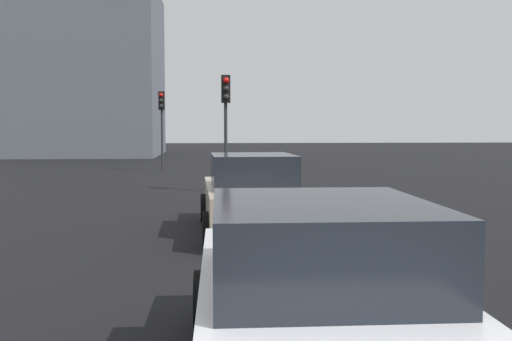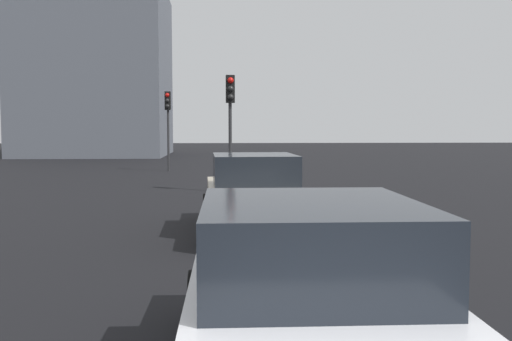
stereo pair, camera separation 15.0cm
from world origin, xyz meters
name	(u,v)px [view 1 (the left image)]	position (x,y,z in m)	size (l,w,h in m)	color
car_beige_lead	(252,195)	(10.22, -0.21, 0.77)	(4.57, 2.16, 1.61)	tan
car_white_second	(317,299)	(3.02, -0.24, 0.76)	(4.54, 2.14, 1.57)	silver
traffic_light_near_left	(162,114)	(27.30, 3.05, 2.82)	(0.32, 0.29, 3.91)	#2D2D30
traffic_light_near_right	(226,108)	(17.56, 0.14, 2.78)	(0.32, 0.30, 3.85)	#2D2D30
building_facade_left	(89,73)	(44.48, 10.00, 6.37)	(11.25, 10.66, 12.74)	slate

